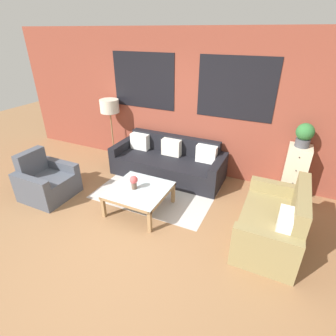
{
  "coord_description": "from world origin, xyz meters",
  "views": [
    {
      "loc": [
        1.91,
        -2.45,
        2.73
      ],
      "look_at": [
        0.14,
        1.28,
        0.55
      ],
      "focal_mm": 28.0,
      "sensor_mm": 36.0,
      "label": 1
    }
  ],
  "objects_px": {
    "armchair_corner": "(47,182)",
    "coffee_table": "(139,192)",
    "floor_lamp": "(110,108)",
    "settee_vintage": "(273,224)",
    "drawer_cabinet": "(295,172)",
    "potted_plant": "(305,134)",
    "flower_vase": "(134,181)",
    "couch_dark": "(168,163)"
  },
  "relations": [
    {
      "from": "floor_lamp",
      "to": "potted_plant",
      "type": "relative_size",
      "value": 3.49
    },
    {
      "from": "armchair_corner",
      "to": "flower_vase",
      "type": "distance_m",
      "value": 1.72
    },
    {
      "from": "couch_dark",
      "to": "flower_vase",
      "type": "relative_size",
      "value": 9.88
    },
    {
      "from": "couch_dark",
      "to": "settee_vintage",
      "type": "height_order",
      "value": "settee_vintage"
    },
    {
      "from": "floor_lamp",
      "to": "flower_vase",
      "type": "bearing_deg",
      "value": -44.89
    },
    {
      "from": "settee_vintage",
      "to": "drawer_cabinet",
      "type": "bearing_deg",
      "value": 82.35
    },
    {
      "from": "armchair_corner",
      "to": "potted_plant",
      "type": "height_order",
      "value": "potted_plant"
    },
    {
      "from": "potted_plant",
      "to": "flower_vase",
      "type": "relative_size",
      "value": 1.73
    },
    {
      "from": "drawer_cabinet",
      "to": "flower_vase",
      "type": "xyz_separation_m",
      "value": [
        -2.37,
        -1.55,
        0.04
      ]
    },
    {
      "from": "floor_lamp",
      "to": "couch_dark",
      "type": "bearing_deg",
      "value": -6.51
    },
    {
      "from": "floor_lamp",
      "to": "armchair_corner",
      "type": "bearing_deg",
      "value": -95.1
    },
    {
      "from": "coffee_table",
      "to": "drawer_cabinet",
      "type": "xyz_separation_m",
      "value": [
        2.29,
        1.53,
        0.15
      ]
    },
    {
      "from": "potted_plant",
      "to": "settee_vintage",
      "type": "bearing_deg",
      "value": -97.65
    },
    {
      "from": "settee_vintage",
      "to": "flower_vase",
      "type": "bearing_deg",
      "value": -175.58
    },
    {
      "from": "settee_vintage",
      "to": "coffee_table",
      "type": "relative_size",
      "value": 1.52
    },
    {
      "from": "coffee_table",
      "to": "flower_vase",
      "type": "height_order",
      "value": "flower_vase"
    },
    {
      "from": "coffee_table",
      "to": "drawer_cabinet",
      "type": "distance_m",
      "value": 2.76
    },
    {
      "from": "settee_vintage",
      "to": "flower_vase",
      "type": "distance_m",
      "value": 2.2
    },
    {
      "from": "settee_vintage",
      "to": "couch_dark",
      "type": "bearing_deg",
      "value": 152.08
    },
    {
      "from": "drawer_cabinet",
      "to": "coffee_table",
      "type": "bearing_deg",
      "value": -146.34
    },
    {
      "from": "coffee_table",
      "to": "floor_lamp",
      "type": "distance_m",
      "value": 2.32
    },
    {
      "from": "coffee_table",
      "to": "armchair_corner",
      "type": "bearing_deg",
      "value": -168.44
    },
    {
      "from": "armchair_corner",
      "to": "coffee_table",
      "type": "bearing_deg",
      "value": 11.56
    },
    {
      "from": "couch_dark",
      "to": "armchair_corner",
      "type": "xyz_separation_m",
      "value": [
        -1.67,
        -1.66,
        -0.0
      ]
    },
    {
      "from": "settee_vintage",
      "to": "potted_plant",
      "type": "xyz_separation_m",
      "value": [
        0.19,
        1.38,
        0.9
      ]
    },
    {
      "from": "settee_vintage",
      "to": "flower_vase",
      "type": "xyz_separation_m",
      "value": [
        -2.18,
        -0.17,
        0.23
      ]
    },
    {
      "from": "armchair_corner",
      "to": "floor_lamp",
      "type": "distance_m",
      "value": 2.06
    },
    {
      "from": "coffee_table",
      "to": "drawer_cabinet",
      "type": "height_order",
      "value": "drawer_cabinet"
    },
    {
      "from": "floor_lamp",
      "to": "flower_vase",
      "type": "relative_size",
      "value": 6.04
    },
    {
      "from": "coffee_table",
      "to": "potted_plant",
      "type": "relative_size",
      "value": 2.31
    },
    {
      "from": "settee_vintage",
      "to": "drawer_cabinet",
      "type": "relative_size",
      "value": 1.42
    },
    {
      "from": "floor_lamp",
      "to": "drawer_cabinet",
      "type": "distance_m",
      "value": 3.94
    },
    {
      "from": "settee_vintage",
      "to": "coffee_table",
      "type": "height_order",
      "value": "settee_vintage"
    },
    {
      "from": "coffee_table",
      "to": "flower_vase",
      "type": "relative_size",
      "value": 4.0
    },
    {
      "from": "couch_dark",
      "to": "armchair_corner",
      "type": "bearing_deg",
      "value": -135.17
    },
    {
      "from": "settee_vintage",
      "to": "floor_lamp",
      "type": "relative_size",
      "value": 1.01
    },
    {
      "from": "armchair_corner",
      "to": "potted_plant",
      "type": "relative_size",
      "value": 2.09
    },
    {
      "from": "settee_vintage",
      "to": "floor_lamp",
      "type": "distance_m",
      "value": 4.02
    },
    {
      "from": "couch_dark",
      "to": "flower_vase",
      "type": "height_order",
      "value": "couch_dark"
    },
    {
      "from": "potted_plant",
      "to": "drawer_cabinet",
      "type": "bearing_deg",
      "value": -90.0
    },
    {
      "from": "settee_vintage",
      "to": "drawer_cabinet",
      "type": "distance_m",
      "value": 1.41
    },
    {
      "from": "potted_plant",
      "to": "flower_vase",
      "type": "distance_m",
      "value": 2.91
    }
  ]
}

